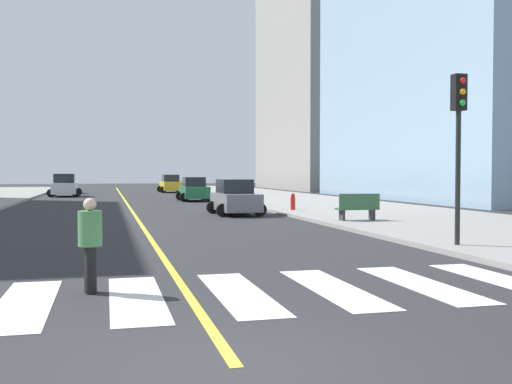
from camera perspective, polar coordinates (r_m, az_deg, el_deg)
name	(u,v)px	position (r m, az deg, el deg)	size (l,w,h in m)	color
ground_plane	(237,368)	(6.89, -1.82, -16.44)	(220.00, 220.00, 0.00)	#28282B
sidewalk_kerb_east	(395,215)	(29.75, 13.13, -2.18)	(10.00, 120.00, 0.15)	gray
crosswalk_paint	(189,295)	(10.70, -6.45, -9.76)	(13.50, 4.00, 0.01)	silver
lane_divider_paint	(125,201)	(46.46, -12.37, -0.81)	(0.16, 80.00, 0.01)	yellow
parking_garage_concrete	(346,80)	(79.41, 8.54, 10.48)	(18.00, 24.00, 28.08)	gray
car_green_nearest	(194,190)	(45.30, -5.92, 0.21)	(2.51, 4.02, 1.80)	#236B42
car_gray_second	(235,198)	(30.42, -1.99, -0.59)	(2.59, 4.08, 1.80)	slate
car_yellow_third	(171,184)	(64.67, -8.13, 0.75)	(2.75, 4.33, 1.91)	gold
car_white_fourth	(65,186)	(55.77, -17.76, 0.56)	(2.84, 4.54, 2.03)	silver
car_blue_fifth	(67,185)	(64.33, -17.58, 0.60)	(2.49, 3.92, 1.73)	#2D479E
traffic_light_near_corner	(459,125)	(17.50, 18.76, 6.06)	(0.36, 0.41, 4.71)	black
park_bench	(358,207)	(25.39, 9.68, -1.46)	(1.80, 0.58, 1.12)	#33603D
pedestrian_crossing	(90,241)	(11.13, -15.52, -4.50)	(0.42, 0.42, 1.70)	black
fire_hydrant	(293,202)	(32.05, 3.53, -0.94)	(0.26, 0.26, 0.89)	red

